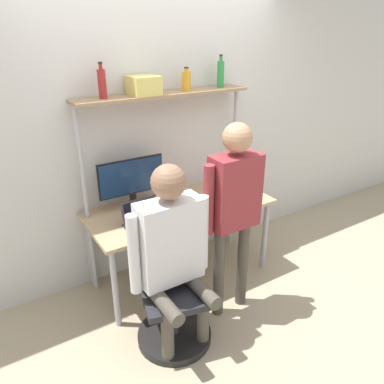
{
  "coord_description": "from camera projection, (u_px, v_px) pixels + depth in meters",
  "views": [
    {
      "loc": [
        -1.5,
        -2.2,
        2.18
      ],
      "look_at": [
        -0.17,
        -0.08,
        1.08
      ],
      "focal_mm": 35.0,
      "sensor_mm": 36.0,
      "label": 1
    }
  ],
  "objects": [
    {
      "name": "office_chair",
      "position": [
        172.0,
        306.0,
        2.8
      ],
      "size": [
        0.56,
        0.56,
        0.9
      ],
      "color": "black",
      "rests_on": "ground_plane"
    },
    {
      "name": "ground_plane",
      "position": [
        203.0,
        297.0,
        3.31
      ],
      "size": [
        12.0,
        12.0,
        0.0
      ],
      "primitive_type": "plane",
      "color": "tan"
    },
    {
      "name": "person_seated",
      "position": [
        172.0,
        246.0,
        2.54
      ],
      "size": [
        0.62,
        0.48,
        1.4
      ],
      "color": "#4C473D",
      "rests_on": "ground_plane"
    },
    {
      "name": "bottle_amber",
      "position": [
        186.0,
        81.0,
        3.18
      ],
      "size": [
        0.08,
        0.08,
        0.19
      ],
      "color": "gold",
      "rests_on": "shelf_unit"
    },
    {
      "name": "cell_phone",
      "position": [
        177.0,
        220.0,
        3.07
      ],
      "size": [
        0.07,
        0.15,
        0.01
      ],
      "color": "black",
      "rests_on": "desk"
    },
    {
      "name": "storage_box",
      "position": [
        144.0,
        85.0,
        2.99
      ],
      "size": [
        0.23,
        0.23,
        0.15
      ],
      "color": "#DBCC66",
      "rests_on": "shelf_unit"
    },
    {
      "name": "shelf_unit",
      "position": [
        166.0,
        125.0,
        3.22
      ],
      "size": [
        1.56,
        0.25,
        1.69
      ],
      "color": "#997A56",
      "rests_on": "ground_plane"
    },
    {
      "name": "laptop",
      "position": [
        143.0,
        218.0,
        2.98
      ],
      "size": [
        0.31,
        0.21,
        0.2
      ],
      "color": "#333338",
      "rests_on": "desk"
    },
    {
      "name": "wall_back",
      "position": [
        157.0,
        128.0,
        3.37
      ],
      "size": [
        8.0,
        0.06,
        2.7
      ],
      "color": "silver",
      "rests_on": "ground_plane"
    },
    {
      "name": "person_standing",
      "position": [
        234.0,
        200.0,
        2.79
      ],
      "size": [
        0.54,
        0.22,
        1.59
      ],
      "color": "#4C473D",
      "rests_on": "ground_plane"
    },
    {
      "name": "bottle_red",
      "position": [
        102.0,
        83.0,
        2.81
      ],
      "size": [
        0.06,
        0.06,
        0.27
      ],
      "color": "maroon",
      "rests_on": "shelf_unit"
    },
    {
      "name": "bottle_green",
      "position": [
        221.0,
        74.0,
        3.34
      ],
      "size": [
        0.06,
        0.06,
        0.28
      ],
      "color": "#2D8C3F",
      "rests_on": "shelf_unit"
    },
    {
      "name": "desk",
      "position": [
        180.0,
        214.0,
        3.35
      ],
      "size": [
        1.64,
        0.73,
        0.73
      ],
      "color": "tan",
      "rests_on": "ground_plane"
    },
    {
      "name": "monitor",
      "position": [
        132.0,
        180.0,
        3.18
      ],
      "size": [
        0.59,
        0.21,
        0.45
      ],
      "color": "black",
      "rests_on": "desk"
    }
  ]
}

